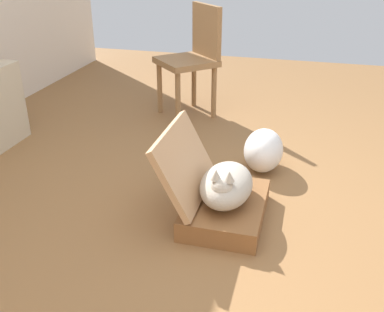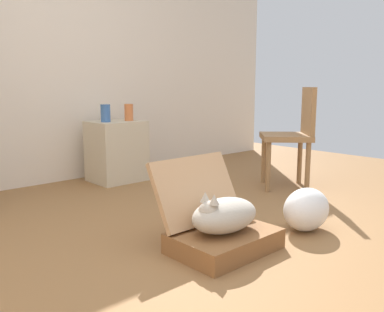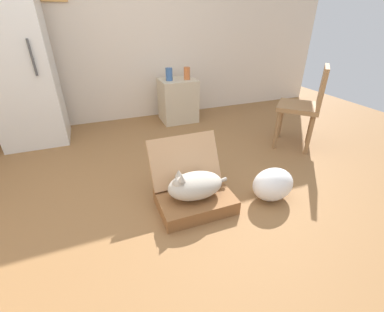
{
  "view_description": "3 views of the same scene",
  "coord_description": "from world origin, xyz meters",
  "px_view_note": "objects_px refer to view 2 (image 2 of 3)",
  "views": [
    {
      "loc": [
        -1.99,
        -0.47,
        1.43
      ],
      "look_at": [
        0.22,
        0.13,
        0.31
      ],
      "focal_mm": 42.12,
      "sensor_mm": 36.0,
      "label": 1
    },
    {
      "loc": [
        -1.53,
        -1.61,
        0.93
      ],
      "look_at": [
        0.23,
        0.31,
        0.49
      ],
      "focal_mm": 38.26,
      "sensor_mm": 36.0,
      "label": 2
    },
    {
      "loc": [
        -0.51,
        -1.62,
        1.37
      ],
      "look_at": [
        0.14,
        0.06,
        0.39
      ],
      "focal_mm": 24.02,
      "sensor_mm": 36.0,
      "label": 3
    }
  ],
  "objects_px": {
    "plastic_bag_white": "(306,209)",
    "vase_tall": "(106,113)",
    "vase_short": "(129,112)",
    "chair": "(293,133)",
    "cat": "(223,215)",
    "suitcase_base": "(224,241)",
    "side_table": "(117,151)"
  },
  "relations": [
    {
      "from": "chair",
      "to": "side_table",
      "type": "bearing_deg",
      "value": -96.68
    },
    {
      "from": "plastic_bag_white",
      "to": "vase_short",
      "type": "distance_m",
      "value": 2.1
    },
    {
      "from": "suitcase_base",
      "to": "vase_short",
      "type": "distance_m",
      "value": 2.1
    },
    {
      "from": "suitcase_base",
      "to": "vase_tall",
      "type": "height_order",
      "value": "vase_tall"
    },
    {
      "from": "plastic_bag_white",
      "to": "side_table",
      "type": "xyz_separation_m",
      "value": [
        -0.13,
        2.07,
        0.16
      ]
    },
    {
      "from": "vase_tall",
      "to": "chair",
      "type": "height_order",
      "value": "chair"
    },
    {
      "from": "suitcase_base",
      "to": "plastic_bag_white",
      "type": "distance_m",
      "value": 0.66
    },
    {
      "from": "side_table",
      "to": "suitcase_base",
      "type": "bearing_deg",
      "value": -104.77
    },
    {
      "from": "plastic_bag_white",
      "to": "vase_tall",
      "type": "height_order",
      "value": "vase_tall"
    },
    {
      "from": "suitcase_base",
      "to": "cat",
      "type": "bearing_deg",
      "value": 177.96
    },
    {
      "from": "cat",
      "to": "vase_short",
      "type": "xyz_separation_m",
      "value": [
        0.65,
        1.9,
        0.46
      ]
    },
    {
      "from": "chair",
      "to": "vase_short",
      "type": "bearing_deg",
      "value": -99.21
    },
    {
      "from": "vase_short",
      "to": "suitcase_base",
      "type": "bearing_deg",
      "value": -108.54
    },
    {
      "from": "suitcase_base",
      "to": "side_table",
      "type": "relative_size",
      "value": 0.99
    },
    {
      "from": "cat",
      "to": "chair",
      "type": "bearing_deg",
      "value": 20.98
    },
    {
      "from": "suitcase_base",
      "to": "vase_tall",
      "type": "relative_size",
      "value": 3.51
    },
    {
      "from": "vase_tall",
      "to": "plastic_bag_white",
      "type": "bearing_deg",
      "value": -82.89
    },
    {
      "from": "vase_short",
      "to": "chair",
      "type": "distance_m",
      "value": 1.6
    },
    {
      "from": "plastic_bag_white",
      "to": "vase_tall",
      "type": "relative_size",
      "value": 2.13
    },
    {
      "from": "plastic_bag_white",
      "to": "vase_tall",
      "type": "bearing_deg",
      "value": 97.11
    },
    {
      "from": "plastic_bag_white",
      "to": "chair",
      "type": "xyz_separation_m",
      "value": [
        0.91,
        0.73,
        0.37
      ]
    },
    {
      "from": "suitcase_base",
      "to": "side_table",
      "type": "distance_m",
      "value": 2.03
    },
    {
      "from": "vase_tall",
      "to": "vase_short",
      "type": "relative_size",
      "value": 1.01
    },
    {
      "from": "cat",
      "to": "plastic_bag_white",
      "type": "height_order",
      "value": "cat"
    },
    {
      "from": "plastic_bag_white",
      "to": "chair",
      "type": "bearing_deg",
      "value": 38.57
    },
    {
      "from": "cat",
      "to": "suitcase_base",
      "type": "bearing_deg",
      "value": -2.04
    },
    {
      "from": "side_table",
      "to": "vase_tall",
      "type": "bearing_deg",
      "value": -170.02
    },
    {
      "from": "suitcase_base",
      "to": "vase_tall",
      "type": "xyz_separation_m",
      "value": [
        0.39,
        1.92,
        0.62
      ]
    },
    {
      "from": "cat",
      "to": "vase_short",
      "type": "bearing_deg",
      "value": 71.2
    },
    {
      "from": "plastic_bag_white",
      "to": "vase_short",
      "type": "xyz_separation_m",
      "value": [
        -0.01,
        2.03,
        0.54
      ]
    },
    {
      "from": "suitcase_base",
      "to": "cat",
      "type": "xyz_separation_m",
      "value": [
        -0.01,
        0.0,
        0.16
      ]
    },
    {
      "from": "plastic_bag_white",
      "to": "vase_tall",
      "type": "distance_m",
      "value": 2.14
    }
  ]
}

